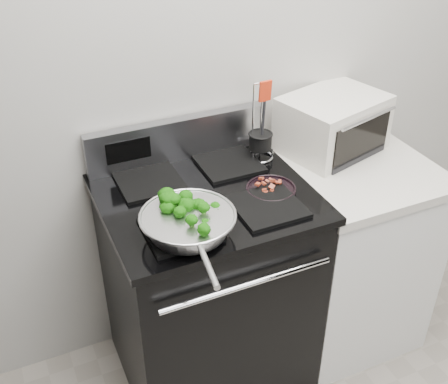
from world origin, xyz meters
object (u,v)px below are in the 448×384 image
bacon_plate (271,187)px  skillet (188,222)px  gas_range (208,286)px  toaster_oven (332,123)px  utensil_holder (260,145)px

bacon_plate → skillet: bearing=-161.4°
skillet → gas_range: bearing=61.6°
bacon_plate → toaster_oven: 0.49m
skillet → toaster_oven: (0.81, 0.37, 0.04)m
utensil_holder → gas_range: bearing=-154.9°
utensil_holder → toaster_oven: size_ratio=0.70×
skillet → utensil_holder: (0.46, 0.37, 0.01)m
utensil_holder → toaster_oven: utensil_holder is taller
bacon_plate → utensil_holder: utensil_holder is taller
bacon_plate → utensil_holder: 0.26m
gas_range → utensil_holder: utensil_holder is taller
gas_range → skillet: 0.57m
skillet → bacon_plate: bearing=26.4°
gas_range → bacon_plate: (0.24, -0.08, 0.48)m
bacon_plate → gas_range: bearing=162.3°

